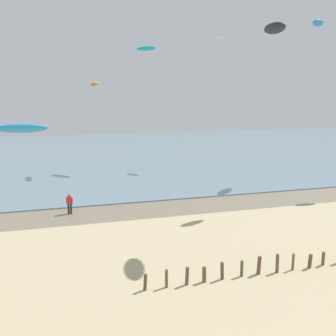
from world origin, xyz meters
TOP-DOWN VIEW (x-y plane):
  - wet_sand_strip at (0.00, 27.10)m, footprint 120.00×5.07m
  - sea at (0.00, 64.64)m, footprint 160.00×70.00m
  - groyne_mid at (6.83, 12.81)m, footprint 17.23×0.37m
  - person_by_waterline at (-4.73, 27.86)m, footprint 0.52×0.35m
  - kite_aloft_0 at (8.65, 19.31)m, footprint 1.58×3.20m
  - kite_aloft_3 at (16.88, 47.33)m, footprint 1.65×2.28m
  - kite_aloft_4 at (-7.79, 21.31)m, footprint 3.23×1.26m
  - kite_aloft_5 at (-0.07, 46.57)m, footprint 1.15×2.97m
  - kite_aloft_6 at (24.33, 35.77)m, footprint 3.26×3.30m
  - kite_aloft_9 at (7.19, 48.55)m, footprint 2.82×3.06m

SIDE VIEW (x-z plane):
  - wet_sand_strip at x=0.00m, z-range 0.00..0.01m
  - sea at x=0.00m, z-range 0.00..0.10m
  - groyne_mid at x=6.83m, z-range -0.08..1.01m
  - person_by_waterline at x=-4.73m, z-range 0.06..1.77m
  - kite_aloft_4 at x=-7.79m, z-range 7.24..8.07m
  - kite_aloft_5 at x=-0.07m, z-range 10.81..11.59m
  - kite_aloft_0 at x=8.65m, z-range 13.67..14.56m
  - kite_aloft_9 at x=7.19m, z-range 15.61..16.33m
  - kite_aloft_3 at x=16.88m, z-range 17.22..17.70m
  - kite_aloft_6 at x=24.33m, z-range 17.61..18.34m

